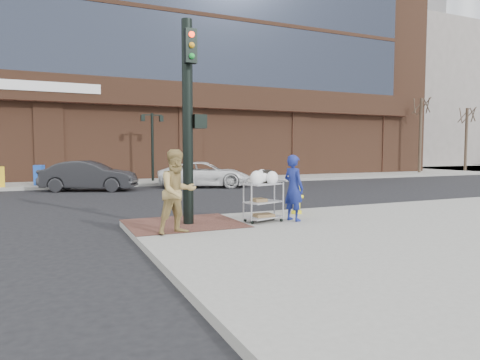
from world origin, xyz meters
name	(u,v)px	position (x,y,z in m)	size (l,w,h in m)	color
ground	(219,234)	(0.00, 0.00, 0.00)	(220.00, 220.00, 0.00)	black
sidewalk_far	(219,168)	(12.50, 32.00, 0.07)	(65.00, 36.00, 0.15)	gray
brick_curb_ramp	(183,223)	(-0.60, 0.90, 0.16)	(2.80, 2.40, 0.01)	#4C2A23
bank_building	(147,18)	(5.00, 31.00, 14.15)	(42.00, 26.00, 28.00)	brown
filler_block	(385,100)	(40.00, 38.00, 9.00)	(14.00, 20.00, 18.00)	slate
bare_tree_a	(421,97)	(24.00, 16.50, 6.27)	(1.80, 1.80, 7.20)	#382B21
bare_tree_b	(467,106)	(30.00, 17.00, 5.79)	(1.80, 1.80, 6.70)	#382B21
lamp_post	(152,139)	(2.00, 16.00, 2.62)	(1.32, 0.22, 4.00)	black
traffic_signal_pole	(189,116)	(-0.48, 0.77, 2.83)	(0.61, 0.51, 5.00)	black
woman_blue	(293,188)	(2.16, 0.17, 1.01)	(0.63, 0.41, 1.72)	navy
pedestrian_tan	(177,192)	(-1.08, -0.29, 1.08)	(0.90, 0.70, 1.86)	#A4874D
sedan_dark	(89,176)	(-1.89, 12.49, 0.73)	(1.55, 4.45, 1.47)	black
minivan_white	(205,174)	(3.96, 12.25, 0.68)	(2.25, 4.87, 1.35)	white
utility_cart	(263,198)	(1.35, 0.32, 0.76)	(1.09, 0.82, 1.34)	gray
fire_hydrant	(297,198)	(2.88, 1.19, 0.62)	(0.43, 0.30, 0.91)	yellow
newsbox_blue	(39,175)	(-4.13, 15.24, 0.68)	(0.44, 0.40, 1.05)	#1A46AE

